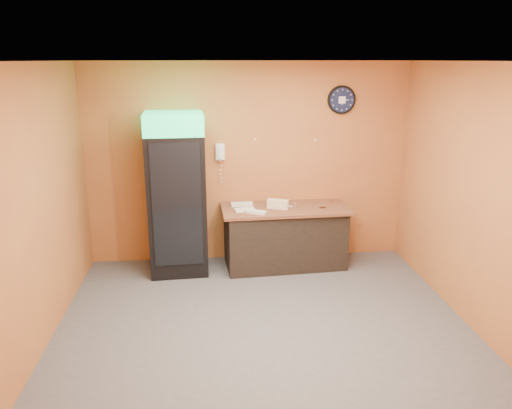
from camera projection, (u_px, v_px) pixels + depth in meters
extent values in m
plane|color=#47474C|center=(263.00, 325.00, 5.50)|extent=(4.50, 4.50, 0.00)
cube|color=#B37032|center=(248.00, 164.00, 7.02)|extent=(4.50, 0.02, 2.80)
cube|color=#B37032|center=(37.00, 209.00, 4.90)|extent=(0.02, 4.00, 2.80)
cube|color=#B37032|center=(473.00, 197.00, 5.32)|extent=(0.02, 4.00, 2.80)
cube|color=white|center=(264.00, 61.00, 4.72)|extent=(4.50, 4.00, 0.02)
cube|color=black|center=(177.00, 204.00, 6.72)|extent=(0.80, 0.80, 1.89)
cube|color=#16C165|center=(173.00, 123.00, 6.42)|extent=(0.80, 0.80, 0.27)
cube|color=black|center=(173.00, 206.00, 6.33)|extent=(0.63, 0.06, 1.62)
cube|color=black|center=(285.00, 238.00, 7.00)|extent=(1.68, 0.84, 0.82)
cylinder|color=black|center=(341.00, 100.00, 6.87)|extent=(0.39, 0.05, 0.39)
cylinder|color=#0F1433|center=(342.00, 100.00, 6.84)|extent=(0.33, 0.01, 0.33)
cube|color=white|center=(342.00, 100.00, 6.84)|extent=(0.09, 0.00, 0.09)
cube|color=white|center=(220.00, 152.00, 6.89)|extent=(0.12, 0.07, 0.22)
cube|color=white|center=(220.00, 152.00, 6.84)|extent=(0.05, 0.04, 0.18)
cube|color=brown|center=(285.00, 208.00, 6.88)|extent=(1.79, 0.88, 0.04)
cube|color=beige|center=(278.00, 206.00, 6.80)|extent=(0.31, 0.20, 0.06)
cube|color=beige|center=(278.00, 202.00, 6.78)|extent=(0.31, 0.20, 0.06)
cube|color=silver|center=(244.00, 210.00, 6.68)|extent=(0.28, 0.16, 0.04)
cube|color=silver|center=(257.00, 212.00, 6.59)|extent=(0.27, 0.21, 0.04)
cube|color=silver|center=(242.00, 204.00, 6.93)|extent=(0.30, 0.13, 0.04)
cylinder|color=silver|center=(294.00, 205.00, 6.87)|extent=(0.06, 0.06, 0.06)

